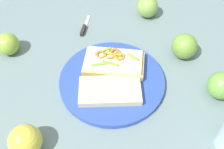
# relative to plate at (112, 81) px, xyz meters

# --- Properties ---
(ground_plane) EXTENTS (2.00, 2.00, 0.00)m
(ground_plane) POSITION_rel_plate_xyz_m (0.00, 0.00, -0.01)
(ground_plane) COLOR slate
(ground_plane) RESTS_ON ground
(plate) EXTENTS (0.29, 0.29, 0.02)m
(plate) POSITION_rel_plate_xyz_m (0.00, 0.00, 0.00)
(plate) COLOR #2E4BB8
(plate) RESTS_ON ground_plane
(sandwich) EXTENTS (0.19, 0.14, 0.04)m
(sandwich) POSITION_rel_plate_xyz_m (0.01, -0.05, 0.02)
(sandwich) COLOR tan
(sandwich) RESTS_ON plate
(bread_slice_side) EXTENTS (0.19, 0.15, 0.02)m
(bread_slice_side) POSITION_rel_plate_xyz_m (-0.01, 0.05, 0.02)
(bread_slice_side) COLOR beige
(bread_slice_side) RESTS_ON plate
(apple_0) EXTENTS (0.09, 0.09, 0.07)m
(apple_0) POSITION_rel_plate_xyz_m (-0.01, -0.32, 0.03)
(apple_0) COLOR #80A84A
(apple_0) RESTS_ON ground_plane
(apple_2) EXTENTS (0.09, 0.09, 0.07)m
(apple_2) POSITION_rel_plate_xyz_m (0.34, -0.00, 0.03)
(apple_2) COLOR #8EAF3A
(apple_2) RESTS_ON ground_plane
(apple_3) EXTENTS (0.11, 0.11, 0.08)m
(apple_3) POSITION_rel_plate_xyz_m (-0.16, -0.18, 0.03)
(apple_3) COLOR olive
(apple_3) RESTS_ON ground_plane
(apple_4) EXTENTS (0.11, 0.11, 0.08)m
(apple_4) POSITION_rel_plate_xyz_m (0.11, 0.25, 0.03)
(apple_4) COLOR gold
(apple_4) RESTS_ON ground_plane
(apple_5) EXTENTS (0.09, 0.09, 0.07)m
(apple_5) POSITION_rel_plate_xyz_m (-0.28, -0.07, 0.03)
(apple_5) COLOR #6BA842
(apple_5) RESTS_ON ground_plane
(knife) EXTENTS (0.03, 0.11, 0.01)m
(knife) POSITION_rel_plate_xyz_m (0.17, -0.18, -0.00)
(knife) COLOR silver
(knife) RESTS_ON ground_plane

